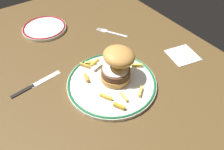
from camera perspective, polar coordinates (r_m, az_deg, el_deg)
The scene contains 8 objects.
ground_plane at distance 77.90cm, azimuth 0.65°, elevation -3.05°, with size 146.77×89.04×4.00cm, color brown.
dinner_plate at distance 75.29cm, azimuth 0.00°, elevation -2.03°, with size 29.81×29.81×1.60cm.
burger at distance 72.39cm, azimuth 1.38°, elevation 2.75°, with size 14.25×14.42×11.64cm.
fries_pile at distance 75.54cm, azimuth -0.36°, elevation -0.27°, with size 25.39×20.55×2.70cm.
side_plate at distance 104.97cm, azimuth -16.66°, elevation 11.28°, with size 18.82×18.82×1.60cm.
fork at distance 99.20cm, azimuth -0.30°, elevation 10.73°, with size 13.08×8.55×0.36cm.
knife at distance 79.78cm, azimuth -19.43°, elevation -2.57°, with size 3.77×18.04×0.70cm.
napkin at distance 91.08cm, azimuth 17.39°, elevation 4.86°, with size 10.26×10.39×0.40cm, color white.
Camera 1 is at (42.46, -30.51, 55.75)cm, focal length 36.29 mm.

